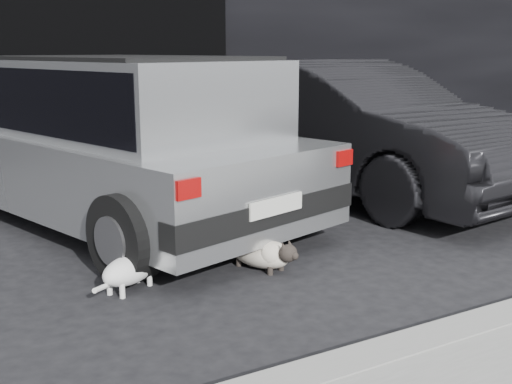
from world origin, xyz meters
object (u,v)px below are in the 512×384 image
second_car (346,128)px  cat_white (133,267)px  cat_siamese (265,254)px  silver_hatchback (118,133)px

second_car → cat_white: (-3.26, -1.75, -0.62)m
cat_siamese → cat_white: bearing=-26.7°
cat_white → silver_hatchback: bearing=135.7°
cat_siamese → silver_hatchback: bearing=-95.6°
silver_hatchback → cat_white: 2.02m
second_car → cat_siamese: second_car is taller
cat_siamese → cat_white: size_ratio=1.19×
silver_hatchback → cat_white: bearing=-122.0°
cat_white → cat_siamese: bearing=55.2°
silver_hatchback → cat_siamese: 2.14m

